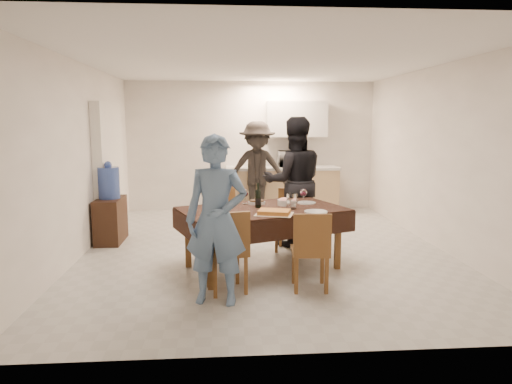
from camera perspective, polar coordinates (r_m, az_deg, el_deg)
floor at (r=6.59m, az=1.07°, el=-7.09°), size 5.00×6.00×0.02m
ceiling at (r=6.38m, az=1.13°, el=15.96°), size 5.00×6.00×0.02m
wall_back at (r=9.34m, az=-0.61°, el=5.72°), size 5.00×0.02×2.60m
wall_front at (r=3.40m, az=5.78°, el=0.19°), size 5.00×0.02×2.60m
wall_left at (r=6.61m, az=-21.07°, el=3.84°), size 0.02×6.00×2.60m
wall_right at (r=7.04m, az=21.86°, el=4.06°), size 0.02×6.00×2.60m
stub_partition at (r=7.77m, az=-17.87°, el=2.81°), size 0.15×1.40×2.10m
kitchen_base_cabinet at (r=9.17m, az=3.27°, el=0.18°), size 2.20×0.60×0.86m
kitchen_worktop at (r=9.11m, az=3.29°, el=3.01°), size 2.24×0.64×0.05m
upper_cabinet at (r=9.25m, az=5.10°, el=9.06°), size 1.20×0.34×0.70m
dining_table at (r=5.59m, az=0.82°, el=-2.40°), size 2.21×1.74×0.75m
chair_near_left at (r=4.79m, az=-3.70°, el=-6.43°), size 0.49×0.50×0.48m
chair_near_right at (r=4.89m, az=6.97°, el=-6.39°), size 0.42×0.42×0.47m
chair_far_left at (r=6.25m, az=-3.84°, el=-2.78°), size 0.51×0.52×0.49m
chair_far_right at (r=6.33m, az=4.35°, el=-2.87°), size 0.49×0.50×0.47m
console at (r=7.22m, az=-17.71°, el=-3.37°), size 0.36×0.72×0.67m
water_jug at (r=7.13m, az=-17.92°, el=1.10°), size 0.31×0.31×0.47m
wine_bottle at (r=5.60m, az=0.27°, el=-0.41°), size 0.08×0.08×0.31m
water_pitcher at (r=5.56m, az=4.47°, el=-1.13°), size 0.12×0.12×0.19m
savoury_tart at (r=5.21m, az=2.28°, el=-2.54°), size 0.49×0.41×0.05m
salad_bowl at (r=5.78m, az=3.63°, el=-1.31°), size 0.19×0.19×0.07m
mushroom_dish at (r=5.85m, az=0.09°, el=-1.37°), size 0.20×0.20×0.03m
wine_glass_a at (r=5.30m, az=-4.88°, el=-1.71°), size 0.08×0.08×0.17m
wine_glass_b at (r=5.88m, az=5.96°, el=-0.54°), size 0.09×0.09×0.20m
wine_glass_c at (r=5.84m, az=-1.39°, el=-0.56°), size 0.09×0.09×0.20m
plate_near_left at (r=5.26m, az=-5.42°, el=-2.66°), size 0.27×0.27×0.02m
plate_near_right at (r=5.37m, az=7.49°, el=-2.46°), size 0.27×0.27×0.02m
plate_far_left at (r=5.85m, az=-5.30°, el=-1.50°), size 0.24×0.24×0.01m
plate_far_right at (r=5.95m, az=6.33°, el=-1.35°), size 0.24×0.24×0.01m
microwave at (r=9.13m, az=4.62°, el=4.15°), size 0.57×0.38×0.31m
person_near at (r=4.51m, az=-4.99°, el=-3.52°), size 0.68×0.51×1.69m
person_far at (r=6.65m, az=4.76°, el=1.27°), size 0.94×0.75×1.87m
person_kitchen at (r=8.61m, az=0.15°, el=2.81°), size 1.17×0.67×1.81m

